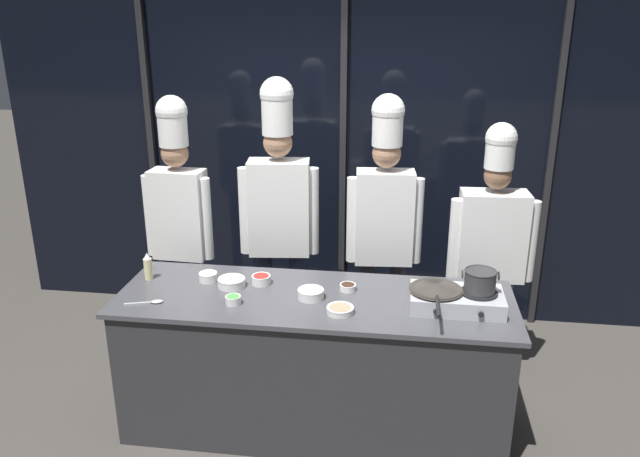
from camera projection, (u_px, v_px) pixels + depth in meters
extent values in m
plane|color=#47423D|center=(315.00, 422.00, 4.06)|extent=(24.00, 24.00, 0.00)
cube|color=black|center=(343.00, 161.00, 5.17)|extent=(5.79, 0.04, 2.70)
cube|color=#232326|center=(152.00, 156.00, 5.34)|extent=(0.05, 0.05, 2.70)
cube|color=#232326|center=(343.00, 162.00, 5.13)|extent=(0.05, 0.05, 2.70)
cube|color=#232326|center=(549.00, 169.00, 4.92)|extent=(0.05, 0.05, 2.70)
cube|color=#2D2D30|center=(315.00, 364.00, 3.92)|extent=(2.33, 0.76, 0.87)
cube|color=#47474C|center=(314.00, 299.00, 3.77)|extent=(2.40, 0.80, 0.03)
cube|color=#B2B5BA|center=(457.00, 300.00, 3.61)|extent=(0.53, 0.31, 0.10)
cylinder|color=black|center=(436.00, 290.00, 3.61)|extent=(0.21, 0.21, 0.01)
cylinder|color=black|center=(436.00, 312.00, 3.47)|extent=(0.03, 0.01, 0.03)
cylinder|color=black|center=(479.00, 293.00, 3.57)|extent=(0.21, 0.21, 0.01)
cylinder|color=black|center=(481.00, 315.00, 3.44)|extent=(0.03, 0.01, 0.03)
cylinder|color=#38332D|center=(436.00, 289.00, 3.60)|extent=(0.30, 0.30, 0.01)
cone|color=#38332D|center=(436.00, 286.00, 3.60)|extent=(0.32, 0.32, 0.04)
cylinder|color=black|center=(438.00, 306.00, 3.34)|extent=(0.02, 0.24, 0.02)
cylinder|color=#333335|center=(480.00, 281.00, 3.55)|extent=(0.18, 0.18, 0.13)
torus|color=#333335|center=(481.00, 271.00, 3.53)|extent=(0.18, 0.18, 0.01)
torus|color=#333335|center=(462.00, 274.00, 3.55)|extent=(0.01, 0.05, 0.05)
torus|color=#333335|center=(499.00, 276.00, 3.52)|extent=(0.01, 0.05, 0.05)
cylinder|color=beige|center=(148.00, 269.00, 3.99)|extent=(0.05, 0.05, 0.14)
cone|color=white|center=(147.00, 256.00, 3.96)|extent=(0.05, 0.05, 0.04)
cylinder|color=white|center=(233.00, 300.00, 3.66)|extent=(0.09, 0.09, 0.05)
torus|color=white|center=(233.00, 296.00, 3.66)|extent=(0.09, 0.09, 0.01)
cylinder|color=#4C9E47|center=(233.00, 298.00, 3.66)|extent=(0.07, 0.07, 0.03)
cylinder|color=white|center=(261.00, 280.00, 3.93)|extent=(0.12, 0.12, 0.05)
torus|color=white|center=(261.00, 276.00, 3.92)|extent=(0.12, 0.12, 0.01)
cylinder|color=red|center=(261.00, 278.00, 3.92)|extent=(0.10, 0.10, 0.03)
cylinder|color=white|center=(232.00, 283.00, 3.89)|extent=(0.17, 0.17, 0.05)
torus|color=white|center=(231.00, 279.00, 3.88)|extent=(0.17, 0.17, 0.01)
cylinder|color=silver|center=(231.00, 281.00, 3.89)|extent=(0.14, 0.14, 0.03)
cylinder|color=white|center=(208.00, 277.00, 3.97)|extent=(0.12, 0.12, 0.05)
torus|color=white|center=(208.00, 273.00, 3.96)|extent=(0.12, 0.12, 0.01)
cylinder|color=white|center=(208.00, 275.00, 3.97)|extent=(0.10, 0.10, 0.03)
cylinder|color=white|center=(340.00, 310.00, 3.56)|extent=(0.16, 0.16, 0.03)
torus|color=white|center=(340.00, 307.00, 3.55)|extent=(0.16, 0.16, 0.01)
cylinder|color=#9E896B|center=(340.00, 309.00, 3.55)|extent=(0.13, 0.13, 0.02)
cylinder|color=white|center=(311.00, 294.00, 3.73)|extent=(0.16, 0.16, 0.05)
torus|color=white|center=(311.00, 290.00, 3.73)|extent=(0.16, 0.16, 0.01)
cylinder|color=beige|center=(311.00, 292.00, 3.73)|extent=(0.13, 0.13, 0.03)
cylinder|color=white|center=(348.00, 287.00, 3.84)|extent=(0.10, 0.10, 0.04)
torus|color=white|center=(348.00, 285.00, 3.84)|extent=(0.10, 0.10, 0.01)
cylinder|color=#382319|center=(348.00, 286.00, 3.84)|extent=(0.08, 0.08, 0.02)
cube|color=#B2B5BA|center=(137.00, 303.00, 3.66)|extent=(0.15, 0.06, 0.01)
ellipsoid|color=#B2B5BA|center=(157.00, 301.00, 3.68)|extent=(0.08, 0.06, 0.02)
cylinder|color=#2D3856|center=(200.00, 307.00, 4.74)|extent=(0.10, 0.10, 0.81)
cylinder|color=#2D3856|center=(174.00, 304.00, 4.78)|extent=(0.10, 0.10, 0.81)
cube|color=white|center=(180.00, 214.00, 4.51)|extent=(0.40, 0.22, 0.66)
cylinder|color=white|center=(206.00, 219.00, 4.45)|extent=(0.08, 0.08, 0.60)
cylinder|color=white|center=(150.00, 215.00, 4.53)|extent=(0.08, 0.08, 0.60)
sphere|color=#A87A5B|center=(175.00, 153.00, 4.36)|extent=(0.19, 0.19, 0.19)
cylinder|color=white|center=(173.00, 129.00, 4.30)|extent=(0.20, 0.20, 0.24)
sphere|color=white|center=(171.00, 111.00, 4.26)|extent=(0.22, 0.22, 0.22)
cylinder|color=#2D3856|center=(297.00, 304.00, 4.73)|extent=(0.11, 0.11, 0.85)
cylinder|color=#2D3856|center=(266.00, 304.00, 4.73)|extent=(0.11, 0.11, 0.85)
cube|color=white|center=(279.00, 208.00, 4.48)|extent=(0.46, 0.27, 0.69)
cylinder|color=white|center=(313.00, 211.00, 4.44)|extent=(0.09, 0.09, 0.63)
cylinder|color=white|center=(245.00, 211.00, 4.45)|extent=(0.09, 0.09, 0.63)
sphere|color=#A87A5B|center=(278.00, 143.00, 4.32)|extent=(0.20, 0.20, 0.20)
cylinder|color=white|center=(277.00, 115.00, 4.25)|extent=(0.21, 0.21, 0.28)
sphere|color=white|center=(277.00, 94.00, 4.21)|extent=(0.23, 0.23, 0.23)
cylinder|color=#4C4C51|center=(396.00, 313.00, 4.63)|extent=(0.10, 0.10, 0.83)
cylinder|color=#4C4C51|center=(366.00, 312.00, 4.64)|extent=(0.10, 0.10, 0.83)
cube|color=white|center=(384.00, 217.00, 4.38)|extent=(0.42, 0.24, 0.67)
cylinder|color=white|center=(417.00, 221.00, 4.35)|extent=(0.08, 0.08, 0.61)
cylinder|color=white|center=(352.00, 220.00, 4.37)|extent=(0.08, 0.08, 0.61)
sphere|color=#A87A5B|center=(387.00, 154.00, 4.23)|extent=(0.20, 0.20, 0.20)
cylinder|color=white|center=(388.00, 128.00, 4.17)|extent=(0.21, 0.21, 0.24)
sphere|color=white|center=(388.00, 110.00, 4.14)|extent=(0.22, 0.22, 0.22)
cylinder|color=#4C4C51|center=(500.00, 326.00, 4.49)|extent=(0.12, 0.12, 0.77)
cylinder|color=#4C4C51|center=(466.00, 325.00, 4.51)|extent=(0.12, 0.12, 0.77)
cube|color=white|center=(492.00, 236.00, 4.27)|extent=(0.46, 0.26, 0.62)
cylinder|color=white|center=(530.00, 241.00, 4.23)|extent=(0.09, 0.09, 0.57)
cylinder|color=white|center=(455.00, 239.00, 4.27)|extent=(0.09, 0.09, 0.57)
sphere|color=brown|center=(498.00, 176.00, 4.13)|extent=(0.18, 0.18, 0.18)
cylinder|color=white|center=(500.00, 153.00, 4.08)|extent=(0.19, 0.19, 0.20)
sphere|color=white|center=(501.00, 138.00, 4.05)|extent=(0.21, 0.21, 0.21)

